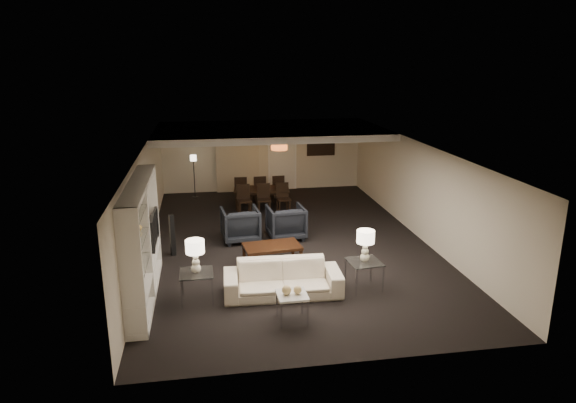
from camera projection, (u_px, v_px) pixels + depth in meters
The scene contains 35 objects.
floor at pixel (288, 242), 13.29m from camera, with size 11.00×11.00×0.00m, color black.
ceiling at pixel (288, 147), 12.60m from camera, with size 7.00×11.00×0.02m, color silver.
wall_back at pixel (263, 155), 18.16m from camera, with size 7.00×0.02×2.50m, color beige.
wall_front at pixel (348, 291), 7.73m from camera, with size 7.00×0.02×2.50m, color beige.
wall_left at pixel (145, 202), 12.39m from camera, with size 0.02×11.00×2.50m, color beige.
wall_right at pixel (419, 190), 13.49m from camera, with size 0.02×11.00×2.50m, color beige.
ceiling_soffit at pixel (270, 131), 15.95m from camera, with size 7.00×4.00×0.20m, color silver.
curtains at pixel (237, 158), 17.96m from camera, with size 1.50×0.12×2.40m, color beige.
door at pixel (282, 161), 18.30m from camera, with size 0.90×0.05×2.10m, color silver.
painting at pixel (321, 146), 18.37m from camera, with size 0.95×0.04×0.65m, color #142D38.
media_unit at pixel (142, 242), 9.98m from camera, with size 0.38×3.40×2.35m, color white, non-canonical shape.
pendant_light at pixel (279, 146), 16.13m from camera, with size 0.52×0.52×0.24m, color #D8591E.
sofa at pixel (283, 279), 10.30m from camera, with size 2.35×0.92×0.69m, color beige.
coffee_table at pixel (272, 255), 11.85m from camera, with size 1.29×0.75×0.46m, color black, non-canonical shape.
armchair_left at pixel (240, 224), 13.31m from camera, with size 0.93×0.96×0.87m, color black.
armchair_right at pixel (286, 222), 13.50m from camera, with size 0.93×0.96×0.87m, color black.
side_table_left at pixel (197, 287), 10.04m from camera, with size 0.65×0.65×0.60m, color white, non-canonical shape.
side_table_right at pixel (364, 275), 10.58m from camera, with size 0.65×0.65×0.60m, color white, non-canonical shape.
table_lamp_left at pixel (195, 256), 9.87m from camera, with size 0.37×0.37×0.67m, color silver, non-canonical shape.
table_lamp_right at pixel (365, 246), 10.41m from camera, with size 0.37×0.37×0.67m, color #F2EDCC, non-canonical shape.
marble_table at pixel (292, 308), 9.28m from camera, with size 0.54×0.54×0.54m, color silver, non-canonical shape.
gold_gourd_a at pixel (287, 290), 9.16m from camera, with size 0.17×0.17×0.17m, color #E3C278.
gold_gourd_b at pixel (298, 290), 9.20m from camera, with size 0.15×0.15×0.15m, color #EBC97C.
television at pixel (149, 229), 10.94m from camera, with size 0.15×1.17×0.67m, color black.
vase_blue at pixel (135, 266), 8.89m from camera, with size 0.16×0.16×0.17m, color #254BA1.
vase_amber at pixel (137, 226), 9.39m from camera, with size 0.16×0.16×0.17m, color gold.
floor_speaker at pixel (172, 235), 12.30m from camera, with size 0.11×0.11×1.03m, color black.
dining_table at pixel (262, 198), 16.25m from camera, with size 1.73×0.96×0.61m, color black.
chair_nl at pixel (244, 200), 15.50m from camera, with size 0.42×0.42×0.90m, color black, non-canonical shape.
chair_nm at pixel (264, 199), 15.59m from camera, with size 0.42×0.42×0.90m, color black, non-canonical shape.
chair_nr at pixel (284, 198), 15.69m from camera, with size 0.42×0.42×0.90m, color black, non-canonical shape.
chair_fl at pixel (241, 189), 16.73m from camera, with size 0.42×0.42×0.90m, color black, non-canonical shape.
chair_fm at pixel (259, 189), 16.83m from camera, with size 0.42×0.42×0.90m, color black, non-canonical shape.
chair_fr at pixel (277, 188), 16.92m from camera, with size 0.42×0.42×0.90m, color black, non-canonical shape.
floor_lamp at pixel (194, 176), 17.30m from camera, with size 0.21×0.21×1.46m, color black, non-canonical shape.
Camera 1 is at (-2.04, -12.32, 4.66)m, focal length 32.00 mm.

